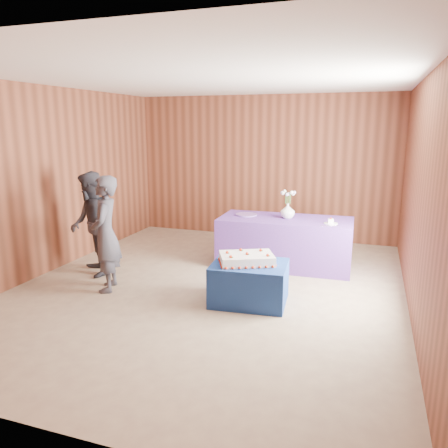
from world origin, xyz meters
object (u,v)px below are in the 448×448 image
at_px(guest_left, 106,234).
at_px(guest_right, 92,224).
at_px(cake_table, 249,283).
at_px(sheet_cake, 247,259).
at_px(vase, 288,211).
at_px(serving_table, 285,242).

relative_size(guest_left, guest_right, 1.01).
distance_m(cake_table, guest_left, 1.97).
height_order(sheet_cake, guest_right, guest_right).
distance_m(cake_table, vase, 1.72).
xyz_separation_m(serving_table, sheet_cake, (-0.17, -1.58, 0.18)).
bearing_deg(vase, cake_table, -95.35).
bearing_deg(guest_right, vase, 74.14).
bearing_deg(guest_left, cake_table, 72.75).
relative_size(vase, guest_left, 0.15).
distance_m(vase, guest_right, 2.90).
xyz_separation_m(sheet_cake, guest_left, (-1.85, -0.18, 0.20)).
relative_size(cake_table, serving_table, 0.45).
xyz_separation_m(cake_table, guest_left, (-1.89, -0.18, 0.51)).
xyz_separation_m(guest_left, guest_right, (-0.53, 0.45, -0.00)).
distance_m(cake_table, guest_right, 2.48).
relative_size(sheet_cake, guest_left, 0.52).
distance_m(sheet_cake, vase, 1.64).
relative_size(serving_table, sheet_cake, 2.54).
bearing_deg(cake_table, guest_left, -179.61).
relative_size(serving_table, vase, 8.78).
xyz_separation_m(vase, guest_left, (-2.04, -1.79, -0.10)).
bearing_deg(serving_table, guest_right, -154.45).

